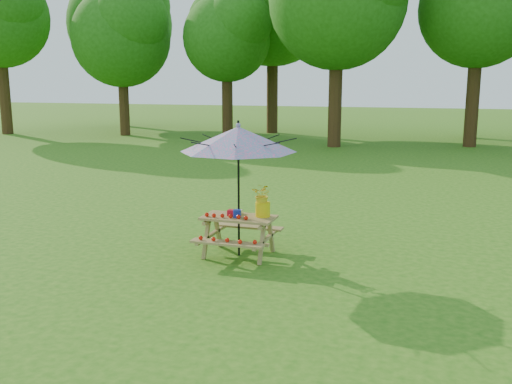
% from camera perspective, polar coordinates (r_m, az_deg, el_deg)
% --- Properties ---
extents(picnic_table, '(1.20, 1.32, 0.67)m').
position_cam_1_polar(picnic_table, '(9.52, -1.73, -4.47)').
color(picnic_table, olive).
rests_on(picnic_table, ground).
extents(patio_umbrella, '(2.35, 2.35, 2.25)m').
position_cam_1_polar(patio_umbrella, '(9.22, -1.78, 5.29)').
color(patio_umbrella, black).
rests_on(patio_umbrella, ground).
extents(produce_bins, '(0.26, 0.38, 0.13)m').
position_cam_1_polar(produce_bins, '(9.45, -2.05, -2.10)').
color(produce_bins, red).
rests_on(produce_bins, picnic_table).
extents(tomatoes_row, '(0.77, 0.13, 0.07)m').
position_cam_1_polar(tomatoes_row, '(9.31, -2.98, -2.42)').
color(tomatoes_row, red).
rests_on(tomatoes_row, picnic_table).
extents(flower_bucket, '(0.36, 0.32, 0.55)m').
position_cam_1_polar(flower_bucket, '(9.36, 0.68, -0.71)').
color(flower_bucket, yellow).
rests_on(flower_bucket, picnic_table).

